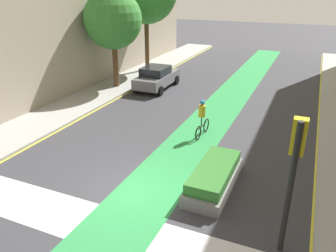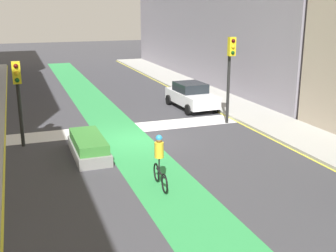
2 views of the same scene
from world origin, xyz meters
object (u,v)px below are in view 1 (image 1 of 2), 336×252
at_px(car_grey_left_far, 157,77).
at_px(median_planter, 214,177).
at_px(traffic_signal_near_right, 295,162).
at_px(cyclist_in_lane, 202,117).
at_px(street_tree_near, 113,20).

bearing_deg(car_grey_left_far, median_planter, -55.35).
bearing_deg(traffic_signal_near_right, cyclist_in_lane, 125.35).
height_order(car_grey_left_far, cyclist_in_lane, cyclist_in_lane).
bearing_deg(street_tree_near, cyclist_in_lane, -33.81).
relative_size(cyclist_in_lane, median_planter, 0.53).
xyz_separation_m(cyclist_in_lane, street_tree_near, (-8.07, 5.41, 3.66)).
relative_size(cyclist_in_lane, street_tree_near, 0.29).
relative_size(car_grey_left_far, median_planter, 1.22).
xyz_separation_m(traffic_signal_near_right, median_planter, (-2.58, 2.14, -2.30)).
height_order(traffic_signal_near_right, cyclist_in_lane, traffic_signal_near_right).
relative_size(car_grey_left_far, cyclist_in_lane, 2.28).
bearing_deg(traffic_signal_near_right, street_tree_near, 137.09).
xyz_separation_m(cyclist_in_lane, median_planter, (1.79, -4.03, -0.57)).
xyz_separation_m(car_grey_left_far, street_tree_near, (-2.64, -1.03, 3.83)).
bearing_deg(car_grey_left_far, cyclist_in_lane, -49.81).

